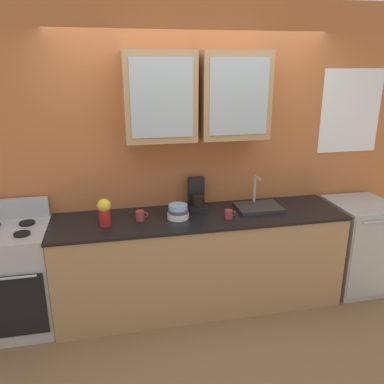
% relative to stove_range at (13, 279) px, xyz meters
% --- Properties ---
extents(ground_plane, '(10.00, 10.00, 0.00)m').
position_rel_stove_range_xyz_m(ground_plane, '(1.64, 0.00, -0.46)').
color(ground_plane, brown).
extents(back_wall_unit, '(4.44, 0.45, 2.77)m').
position_rel_stove_range_xyz_m(back_wall_unit, '(1.65, 0.34, 1.04)').
color(back_wall_unit, '#B76638').
rests_on(back_wall_unit, ground_plane).
extents(counter, '(2.64, 0.67, 0.91)m').
position_rel_stove_range_xyz_m(counter, '(1.64, 0.00, -0.01)').
color(counter, '#A87F56').
rests_on(counter, ground_plane).
extents(stove_range, '(0.66, 0.66, 1.09)m').
position_rel_stove_range_xyz_m(stove_range, '(0.00, 0.00, 0.00)').
color(stove_range, '#ADAFB5').
rests_on(stove_range, ground_plane).
extents(sink_faucet, '(0.42, 0.31, 0.30)m').
position_rel_stove_range_xyz_m(sink_faucet, '(2.22, 0.06, 0.47)').
color(sink_faucet, '#2D2D30').
rests_on(sink_faucet, counter).
extents(bowl_stack, '(0.19, 0.19, 0.13)m').
position_rel_stove_range_xyz_m(bowl_stack, '(1.44, -0.02, 0.51)').
color(bowl_stack, white).
rests_on(bowl_stack, counter).
extents(vase, '(0.11, 0.11, 0.24)m').
position_rel_stove_range_xyz_m(vase, '(0.80, -0.05, 0.58)').
color(vase, '#B21E1E').
rests_on(vase, counter).
extents(cup_near_sink, '(0.10, 0.07, 0.08)m').
position_rel_stove_range_xyz_m(cup_near_sink, '(1.88, -0.12, 0.49)').
color(cup_near_sink, '#993838').
rests_on(cup_near_sink, counter).
extents(cup_near_bowls, '(0.11, 0.08, 0.09)m').
position_rel_stove_range_xyz_m(cup_near_bowls, '(1.11, 0.00, 0.49)').
color(cup_near_bowls, '#993838').
rests_on(cup_near_bowls, counter).
extents(dishwasher, '(0.57, 0.66, 0.91)m').
position_rel_stove_range_xyz_m(dishwasher, '(3.29, -0.00, -0.01)').
color(dishwasher, '#ADAFB5').
rests_on(dishwasher, ground_plane).
extents(coffee_maker, '(0.17, 0.20, 0.29)m').
position_rel_stove_range_xyz_m(coffee_maker, '(1.66, 0.21, 0.56)').
color(coffee_maker, black).
rests_on(coffee_maker, counter).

